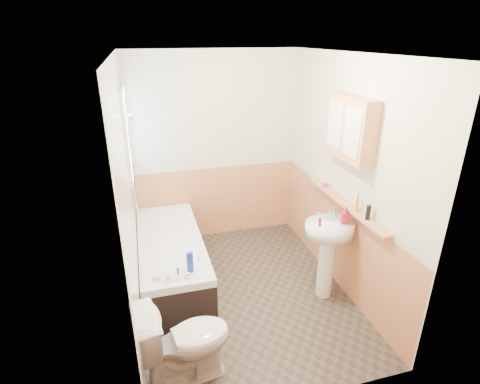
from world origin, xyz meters
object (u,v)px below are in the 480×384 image
bathtub (171,258)px  sink (328,244)px  toilet (185,342)px  pine_shelf (345,203)px  medicine_cabinet (351,128)px

bathtub → sink: size_ratio=1.80×
toilet → pine_shelf: bearing=-76.2°
bathtub → sink: 1.77m
bathtub → sink: (1.57, -0.74, 0.36)m
sink → pine_shelf: pine_shelf is taller
bathtub → toilet: 1.42m
bathtub → toilet: size_ratio=2.37×
medicine_cabinet → pine_shelf: bearing=-22.0°
bathtub → pine_shelf: pine_shelf is taller
sink → medicine_cabinet: size_ratio=1.51×
bathtub → medicine_cabinet: 2.41m
bathtub → pine_shelf: size_ratio=1.22×
pine_shelf → medicine_cabinet: (-0.03, 0.01, 0.79)m
toilet → sink: sink is taller
pine_shelf → sink: bearing=-154.7°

